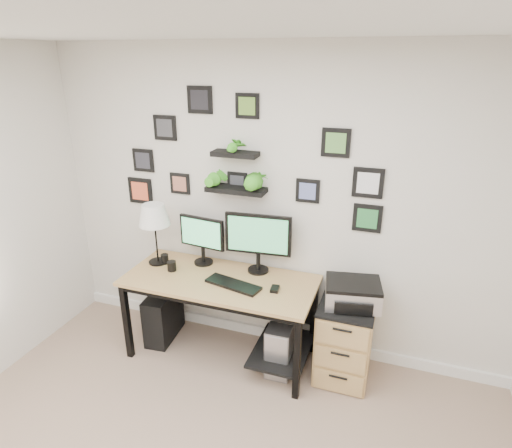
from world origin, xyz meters
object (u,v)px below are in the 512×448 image
at_px(pc_tower_black, 164,315).
at_px(printer, 353,293).
at_px(mug, 172,266).
at_px(monitor_left, 202,237).
at_px(pc_tower_grey, 283,343).
at_px(monitor_right, 258,238).
at_px(desk, 226,291).
at_px(file_cabinet, 345,339).
at_px(table_lamp, 154,216).

distance_m(pc_tower_black, printer, 1.77).
bearing_deg(mug, monitor_left, 47.63).
relative_size(pc_tower_black, pc_tower_grey, 1.01).
relative_size(mug, pc_tower_grey, 0.19).
xyz_separation_m(monitor_left, monitor_right, (0.51, 0.02, 0.05)).
distance_m(desk, file_cabinet, 1.06).
xyz_separation_m(mug, file_cabinet, (1.50, 0.09, -0.46)).
distance_m(desk, pc_tower_grey, 0.65).
bearing_deg(pc_tower_black, file_cabinet, -3.77).
bearing_deg(pc_tower_grey, pc_tower_black, 178.55).
relative_size(desk, pc_tower_grey, 3.49).
xyz_separation_m(monitor_left, pc_tower_grey, (0.80, -0.19, -0.78)).
height_order(pc_tower_grey, file_cabinet, file_cabinet).
bearing_deg(desk, pc_tower_black, 178.20).
distance_m(desk, monitor_left, 0.51).
bearing_deg(monitor_left, table_lamp, -163.02).
bearing_deg(mug, printer, 3.74).
bearing_deg(table_lamp, mug, -26.10).
bearing_deg(pc_tower_grey, monitor_right, 144.66).
relative_size(table_lamp, pc_tower_black, 1.19).
bearing_deg(printer, desk, -176.29).
relative_size(pc_tower_black, file_cabinet, 0.69).
relative_size(monitor_right, table_lamp, 1.02).
distance_m(table_lamp, pc_tower_grey, 1.54).
bearing_deg(desk, printer, 3.71).
height_order(pc_tower_black, printer, printer).
xyz_separation_m(table_lamp, file_cabinet, (1.70, -0.00, -0.86)).
relative_size(desk, mug, 18.52).
bearing_deg(pc_tower_grey, mug, -178.65).
height_order(mug, file_cabinet, mug).
relative_size(monitor_left, file_cabinet, 0.65).
height_order(desk, monitor_left, monitor_left).
relative_size(table_lamp, file_cabinet, 0.82).
xyz_separation_m(monitor_right, table_lamp, (-0.90, -0.13, 0.13)).
xyz_separation_m(mug, pc_tower_black, (-0.16, 0.05, -0.56)).
bearing_deg(desk, pc_tower_grey, -1.02).
bearing_deg(file_cabinet, pc_tower_black, -178.70).
relative_size(mug, file_cabinet, 0.13).
height_order(desk, printer, printer).
height_order(monitor_left, monitor_right, monitor_right).
xyz_separation_m(monitor_left, mug, (-0.20, -0.21, -0.21)).
xyz_separation_m(monitor_left, printer, (1.33, -0.11, -0.24)).
height_order(monitor_left, printer, monitor_left).
distance_m(monitor_left, monitor_right, 0.52).
bearing_deg(pc_tower_grey, printer, 8.22).
relative_size(monitor_right, mug, 6.50).
relative_size(monitor_left, printer, 0.94).
height_order(monitor_left, pc_tower_grey, monitor_left).
xyz_separation_m(desk, pc_tower_grey, (0.51, -0.01, -0.40)).
relative_size(desk, pc_tower_black, 3.47).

